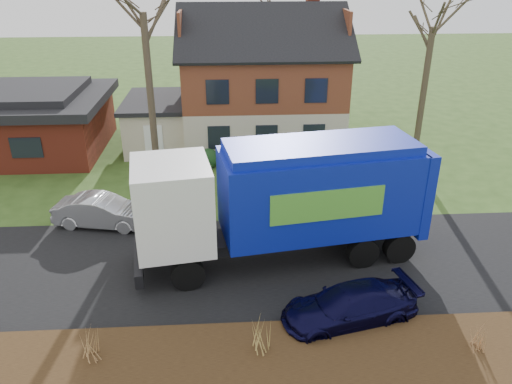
{
  "coord_description": "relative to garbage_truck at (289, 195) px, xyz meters",
  "views": [
    {
      "loc": [
        -0.15,
        -15.6,
        10.4
      ],
      "look_at": [
        0.95,
        2.5,
        1.82
      ],
      "focal_mm": 35.0,
      "sensor_mm": 36.0,
      "label": 1
    }
  ],
  "objects": [
    {
      "name": "main_house",
      "position": [
        -0.53,
        13.43,
        1.41
      ],
      "size": [
        12.95,
        8.95,
        9.26
      ],
      "color": "#C3B49D",
      "rests_on": "ground"
    },
    {
      "name": "grass_clump_west",
      "position": [
        -6.09,
        -5.29,
        -1.82
      ],
      "size": [
        0.38,
        0.31,
        1.0
      ],
      "color": "#AA7F4B",
      "rests_on": "mulch_verge"
    },
    {
      "name": "tree_front_east",
      "position": [
        8.14,
        9.12,
        5.82
      ],
      "size": [
        3.74,
        3.74,
        10.38
      ],
      "color": "#453B29",
      "rests_on": "ground"
    },
    {
      "name": "navy_wagon",
      "position": [
        1.45,
        -3.88,
        -2.0
      ],
      "size": [
        4.59,
        2.7,
        1.25
      ],
      "primitive_type": "imported",
      "rotation": [
        0.0,
        0.0,
        -1.34
      ],
      "color": "black",
      "rests_on": "ground"
    },
    {
      "name": "ranch_house",
      "position": [
        -14.02,
        12.52,
        -0.81
      ],
      "size": [
        9.8,
        8.2,
        3.7
      ],
      "color": "#993321",
      "rests_on": "ground"
    },
    {
      "name": "ground",
      "position": [
        -2.02,
        -0.48,
        -2.62
      ],
      "size": [
        120.0,
        120.0,
        0.0
      ],
      "primitive_type": "plane",
      "color": "#2D4818",
      "rests_on": "ground"
    },
    {
      "name": "silver_sedan",
      "position": [
        -7.53,
        2.97,
        -1.96
      ],
      "size": [
        4.2,
        2.13,
        1.32
      ],
      "primitive_type": "imported",
      "rotation": [
        0.0,
        0.0,
        1.38
      ],
      "color": "#AFB2B7",
      "rests_on": "ground"
    },
    {
      "name": "grass_clump_mid",
      "position": [
        -1.39,
        -5.25,
        -1.78
      ],
      "size": [
        0.38,
        0.32,
        1.08
      ],
      "color": "#AD904C",
      "rests_on": "mulch_verge"
    },
    {
      "name": "road",
      "position": [
        -2.02,
        -0.48,
        -2.61
      ],
      "size": [
        80.0,
        7.0,
        0.02
      ],
      "primitive_type": "cube",
      "color": "black",
      "rests_on": "ground"
    },
    {
      "name": "grass_clump_east",
      "position": [
        4.73,
        -5.52,
        -1.87
      ],
      "size": [
        0.36,
        0.3,
        0.9
      ],
      "color": "#A57548",
      "rests_on": "mulch_verge"
    },
    {
      "name": "mulch_verge",
      "position": [
        -2.02,
        -5.78,
        -2.47
      ],
      "size": [
        80.0,
        3.5,
        0.3
      ],
      "primitive_type": "cube",
      "color": "black",
      "rests_on": "ground"
    },
    {
      "name": "garbage_truck",
      "position": [
        0.0,
        0.0,
        0.0
      ],
      "size": [
        10.91,
        4.47,
        4.54
      ],
      "rotation": [
        0.0,
        0.0,
        0.16
      ],
      "color": "black",
      "rests_on": "ground"
    }
  ]
}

